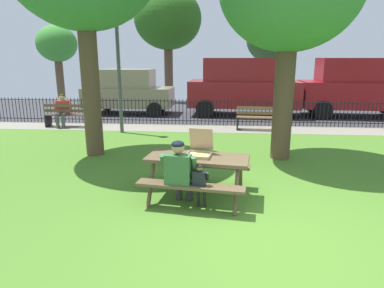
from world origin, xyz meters
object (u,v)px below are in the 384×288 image
object	(u,v)px
park_bench_center	(260,118)
picnic_table_foreground	(198,166)
parked_car_far_left	(129,91)
parked_car_center	(359,86)
pizza_slice_on_table	(178,155)
person_on_park_bench	(62,109)
far_tree_midleft	(168,19)
far_tree_left	(57,45)
park_bench_left	(68,116)
adult_at_table	(180,171)
lamp_post_walkway	(118,54)
pizza_box_open	(200,150)
parked_car_left	(244,85)
far_tree_center	(274,39)
child_at_table	(200,182)

from	to	relation	value
park_bench_center	picnic_table_foreground	bearing A→B (deg)	-106.20
parked_car_far_left	parked_car_center	world-z (taller)	parked_car_center
pizza_slice_on_table	person_on_park_bench	size ratio (longest dim) A/B	0.19
parked_car_center	far_tree_midleft	distance (m)	11.26
parked_car_far_left	far_tree_left	bearing A→B (deg)	135.34
park_bench_left	adult_at_table	bearing A→B (deg)	-53.17
person_on_park_bench	parked_car_center	bearing A→B (deg)	15.24
parked_car_far_left	pizza_slice_on_table	bearing A→B (deg)	-69.91
park_bench_left	lamp_post_walkway	world-z (taller)	lamp_post_walkway
pizza_box_open	park_bench_left	distance (m)	7.94
person_on_park_bench	far_tree_midleft	xyz separation A→B (m)	(2.56, 9.05, 3.99)
pizza_box_open	parked_car_far_left	size ratio (longest dim) A/B	0.14
park_bench_left	parked_car_center	bearing A→B (deg)	15.56
pizza_slice_on_table	parked_car_left	distance (m)	9.34
far_tree_midleft	picnic_table_foreground	bearing A→B (deg)	-79.61
pizza_slice_on_table	far_tree_midleft	distance (m)	15.73
adult_at_table	far_tree_midleft	size ratio (longest dim) A/B	0.18
pizza_slice_on_table	far_tree_left	distance (m)	17.88
pizza_box_open	far_tree_left	bearing A→B (deg)	122.81
pizza_box_open	pizza_slice_on_table	size ratio (longest dim) A/B	2.43
pizza_slice_on_table	park_bench_left	distance (m)	7.69
picnic_table_foreground	lamp_post_walkway	xyz separation A→B (m)	(-2.93, 5.31, 2.00)
person_on_park_bench	parked_car_far_left	world-z (taller)	parked_car_far_left
pizza_slice_on_table	parked_car_center	xyz separation A→B (m)	(6.58, 9.16, 0.53)
far_tree_center	far_tree_midleft	bearing A→B (deg)	180.00
park_bench_center	parked_car_far_left	distance (m)	6.35
picnic_table_foreground	far_tree_center	xyz separation A→B (m)	(3.43, 15.14, 2.92)
picnic_table_foreground	adult_at_table	world-z (taller)	adult_at_table
child_at_table	lamp_post_walkway	xyz separation A→B (m)	(-3.01, 5.85, 2.09)
pizza_slice_on_table	parked_car_center	world-z (taller)	parked_car_center
picnic_table_foreground	person_on_park_bench	bearing A→B (deg)	131.26
parked_car_left	far_tree_left	size ratio (longest dim) A/B	1.09
parked_car_left	adult_at_table	bearing A→B (deg)	-99.77
adult_at_table	park_bench_center	xyz separation A→B (m)	(2.03, 6.54, -0.24)
picnic_table_foreground	person_on_park_bench	distance (m)	8.10
person_on_park_bench	parked_car_far_left	bearing A→B (deg)	62.60
adult_at_table	picnic_table_foreground	bearing A→B (deg)	60.23
parked_car_far_left	far_tree_midleft	bearing A→B (deg)	81.02
adult_at_table	parked_car_left	distance (m)	9.87
park_bench_left	lamp_post_walkway	bearing A→B (deg)	-18.83
pizza_slice_on_table	park_bench_center	bearing A→B (deg)	70.52
park_bench_center	parked_car_far_left	xyz separation A→B (m)	(-5.47, 3.17, 0.59)
picnic_table_foreground	parked_car_center	distance (m)	11.16
parked_car_far_left	park_bench_left	bearing A→B (deg)	-114.68
adult_at_table	child_at_table	world-z (taller)	adult_at_table
far_tree_left	far_tree_midleft	xyz separation A→B (m)	(6.90, 0.00, 1.42)
pizza_box_open	far_tree_left	world-z (taller)	far_tree_left
far_tree_left	far_tree_midleft	size ratio (longest dim) A/B	0.68
pizza_box_open	parked_car_center	world-z (taller)	parked_car_center
pizza_box_open	child_at_table	xyz separation A→B (m)	(0.05, -0.63, -0.36)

